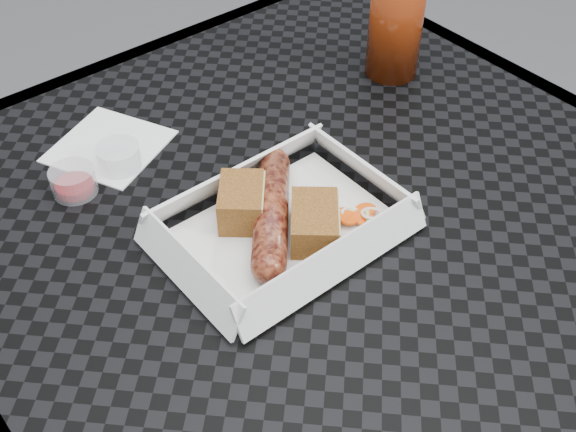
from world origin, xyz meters
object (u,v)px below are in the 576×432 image
object	(u,v)px
bratwurst	(272,211)
drink_glass	(396,20)
food_tray	(282,230)
patio_table	(308,245)

from	to	relation	value
bratwurst	drink_glass	bearing A→B (deg)	23.05
drink_glass	food_tray	bearing A→B (deg)	-154.73
food_tray	bratwurst	distance (m)	0.02
patio_table	food_tray	bearing A→B (deg)	-158.67
bratwurst	drink_glass	xyz separation A→B (m)	(0.31, 0.13, 0.06)
bratwurst	patio_table	bearing A→B (deg)	8.56
patio_table	food_tray	xyz separation A→B (m)	(-0.06, -0.02, 0.08)
patio_table	bratwurst	bearing A→B (deg)	-171.44
bratwurst	food_tray	bearing A→B (deg)	-75.93
food_tray	drink_glass	xyz separation A→B (m)	(0.31, 0.15, 0.08)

